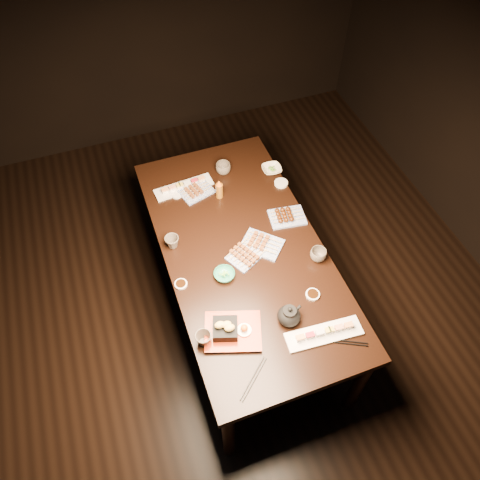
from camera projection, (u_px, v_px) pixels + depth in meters
name	position (u px, v px, depth m)	size (l,w,h in m)	color
ground	(239.00, 364.00, 3.08)	(5.00, 5.00, 0.00)	black
dining_table	(243.00, 283.00, 3.02)	(0.90, 1.80, 0.75)	black
sushi_platter_near	(324.00, 332.00, 2.37)	(0.40, 0.11, 0.05)	white
sushi_platter_far	(184.00, 185.00, 3.00)	(0.38, 0.11, 0.05)	white
yakitori_plate_center	(247.00, 253.00, 2.67)	(0.21, 0.15, 0.05)	#828EB6
yakitori_plate_right	(262.00, 242.00, 2.72)	(0.23, 0.17, 0.06)	#828EB6
yakitori_plate_left	(196.00, 189.00, 2.98)	(0.20, 0.15, 0.05)	#828EB6
tsukune_plate	(287.00, 215.00, 2.84)	(0.22, 0.16, 0.05)	#828EB6
edamame_bowl_green	(224.00, 275.00, 2.59)	(0.12, 0.12, 0.04)	#2C8663
edamame_bowl_cream	(272.00, 169.00, 3.10)	(0.13, 0.13, 0.03)	beige
tempura_tray	(233.00, 328.00, 2.35)	(0.29, 0.23, 0.11)	black
teacup_near_left	(204.00, 339.00, 2.33)	(0.08, 0.08, 0.08)	#51493E
teacup_mid_right	(318.00, 255.00, 2.65)	(0.09, 0.09, 0.07)	#51493E
teacup_far_left	(172.00, 242.00, 2.70)	(0.08, 0.08, 0.08)	#51493E
teacup_far_right	(223.00, 168.00, 3.08)	(0.10, 0.10, 0.08)	#51493E
teapot	(289.00, 314.00, 2.39)	(0.14, 0.14, 0.12)	black
condiment_bottle	(219.00, 189.00, 2.92)	(0.05, 0.05, 0.14)	brown
sauce_dish_west	(181.00, 284.00, 2.57)	(0.07, 0.07, 0.01)	white
sauce_dish_east	(281.00, 183.00, 3.04)	(0.09, 0.09, 0.02)	white
sauce_dish_se	(313.00, 294.00, 2.53)	(0.08, 0.08, 0.01)	white
sauce_dish_nw	(177.00, 195.00, 2.98)	(0.07, 0.07, 0.01)	white
chopsticks_near	(254.00, 379.00, 2.24)	(0.25, 0.02, 0.01)	black
chopsticks_se	(343.00, 342.00, 2.36)	(0.24, 0.02, 0.01)	black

